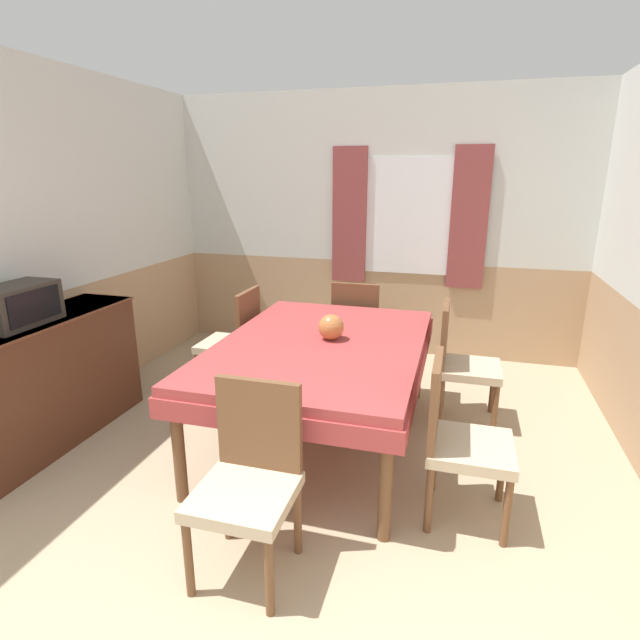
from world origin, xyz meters
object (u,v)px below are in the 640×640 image
(dining_table, at_px, (321,355))
(vase, at_px, (331,327))
(chair_head_window, at_px, (357,326))
(tv, at_px, (17,305))
(sideboard, at_px, (41,383))
(chair_left_far, at_px, (235,338))
(chair_head_near, at_px, (250,475))
(chair_right_far, at_px, (461,360))
(chair_right_near, at_px, (458,435))

(dining_table, relative_size, vase, 11.18)
(chair_head_window, xyz_separation_m, tv, (-1.82, -1.86, 0.53))
(sideboard, xyz_separation_m, vase, (1.87, 0.63, 0.37))
(dining_table, relative_size, chair_left_far, 2.17)
(chair_head_near, bearing_deg, chair_right_far, -117.07)
(chair_head_near, height_order, chair_head_window, same)
(chair_right_near, distance_m, chair_head_window, 2.02)
(dining_table, relative_size, chair_head_window, 2.17)
(chair_head_window, distance_m, vase, 1.21)
(chair_right_near, bearing_deg, sideboard, -90.32)
(tv, relative_size, vase, 2.78)
(chair_right_near, relative_size, vase, 5.16)
(sideboard, bearing_deg, chair_head_near, -19.71)
(chair_left_far, distance_m, sideboard, 1.46)
(chair_left_far, bearing_deg, vase, -118.12)
(chair_right_far, bearing_deg, chair_right_near, 0.00)
(chair_right_far, height_order, sideboard, chair_right_far)
(dining_table, relative_size, sideboard, 1.27)
(chair_left_far, relative_size, sideboard, 0.59)
(chair_left_far, distance_m, chair_right_near, 2.17)
(chair_head_near, xyz_separation_m, chair_right_near, (0.92, 0.64, 0.00))
(chair_head_window, relative_size, vase, 5.16)
(vase, bearing_deg, chair_right_near, -36.47)
(chair_head_near, xyz_separation_m, chair_left_far, (-0.92, 1.80, 0.00))
(chair_left_far, bearing_deg, chair_head_window, -55.20)
(sideboard, bearing_deg, dining_table, 17.19)
(chair_head_near, distance_m, vase, 1.32)
(tv, bearing_deg, chair_right_near, 1.33)
(chair_right_far, distance_m, chair_left_far, 1.84)
(chair_head_near, bearing_deg, chair_head_window, -90.00)
(chair_right_near, relative_size, sideboard, 0.59)
(chair_head_near, height_order, chair_left_far, same)
(dining_table, distance_m, chair_head_window, 1.23)
(chair_left_far, relative_size, chair_right_near, 1.00)
(chair_head_window, height_order, vase, vase)
(tv, bearing_deg, chair_left_far, 53.56)
(dining_table, distance_m, chair_left_far, 1.10)
(chair_head_near, relative_size, vase, 5.16)
(chair_head_near, distance_m, sideboard, 1.94)
(chair_head_near, distance_m, chair_right_near, 1.12)
(chair_left_far, bearing_deg, chair_right_far, -90.00)
(sideboard, height_order, vase, vase)
(chair_head_near, distance_m, tv, 1.98)
(chair_left_far, xyz_separation_m, chair_right_near, (1.84, -1.16, 0.00))
(chair_head_near, xyz_separation_m, sideboard, (-1.82, 0.65, -0.03))
(chair_head_near, bearing_deg, chair_right_near, -145.20)
(chair_right_far, relative_size, chair_left_far, 1.00)
(chair_right_far, relative_size, vase, 5.16)
(tv, xyz_separation_m, vase, (1.87, 0.70, -0.20))
(chair_left_far, bearing_deg, dining_table, -122.25)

